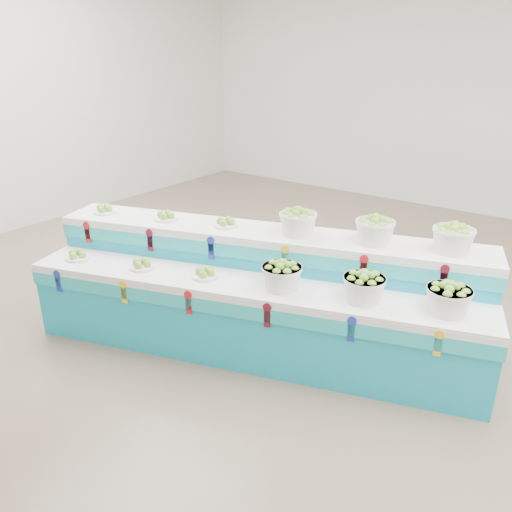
{
  "coord_description": "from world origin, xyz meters",
  "views": [
    {
      "loc": [
        2.23,
        -3.65,
        2.54
      ],
      "look_at": [
        -0.19,
        -0.37,
        0.87
      ],
      "focal_mm": 35.7,
      "sensor_mm": 36.0,
      "label": 1
    }
  ],
  "objects_px": {
    "display_stand": "(256,293)",
    "basket_upper_right": "(453,238)",
    "basket_lower_left": "(282,275)",
    "plate_upper_mid": "(166,215)"
  },
  "relations": [
    {
      "from": "plate_upper_mid",
      "to": "basket_upper_right",
      "type": "distance_m",
      "value": 2.56
    },
    {
      "from": "basket_lower_left",
      "to": "basket_upper_right",
      "type": "distance_m",
      "value": 1.4
    },
    {
      "from": "display_stand",
      "to": "basket_upper_right",
      "type": "bearing_deg",
      "value": 8.89
    },
    {
      "from": "basket_upper_right",
      "to": "basket_lower_left",
      "type": "bearing_deg",
      "value": -141.08
    },
    {
      "from": "basket_lower_left",
      "to": "basket_upper_right",
      "type": "relative_size",
      "value": 1.0
    },
    {
      "from": "basket_upper_right",
      "to": "plate_upper_mid",
      "type": "bearing_deg",
      "value": -162.24
    },
    {
      "from": "display_stand",
      "to": "basket_upper_right",
      "type": "xyz_separation_m",
      "value": [
        1.42,
        0.71,
        0.63
      ]
    },
    {
      "from": "plate_upper_mid",
      "to": "basket_lower_left",
      "type": "bearing_deg",
      "value": -3.15
    },
    {
      "from": "display_stand",
      "to": "basket_upper_right",
      "type": "height_order",
      "value": "basket_upper_right"
    },
    {
      "from": "plate_upper_mid",
      "to": "basket_upper_right",
      "type": "height_order",
      "value": "basket_upper_right"
    }
  ]
}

